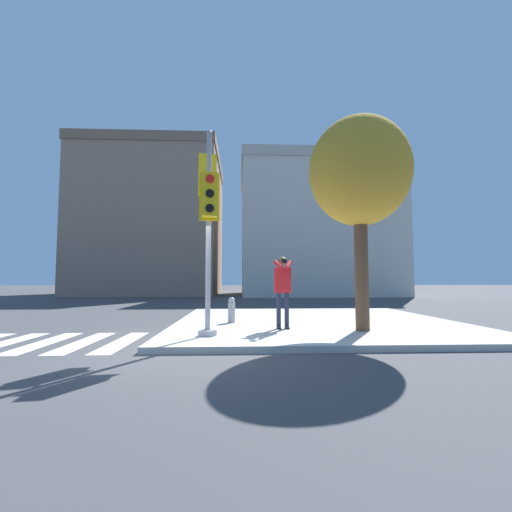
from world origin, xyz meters
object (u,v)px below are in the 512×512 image
at_px(person_photographer, 283,285).
at_px(street_tree, 359,173).
at_px(fire_hydrant, 232,310).
at_px(traffic_signal_pole, 208,208).

height_order(person_photographer, street_tree, street_tree).
xyz_separation_m(person_photographer, fire_hydrant, (-1.29, 1.24, -0.72)).
bearing_deg(fire_hydrant, street_tree, -27.91).
relative_size(person_photographer, street_tree, 0.34).
distance_m(traffic_signal_pole, street_tree, 3.77).
height_order(traffic_signal_pole, street_tree, street_tree).
relative_size(street_tree, fire_hydrant, 7.34).
bearing_deg(person_photographer, fire_hydrant, 135.99).
bearing_deg(fire_hydrant, person_photographer, -44.01).
distance_m(person_photographer, street_tree, 3.30).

